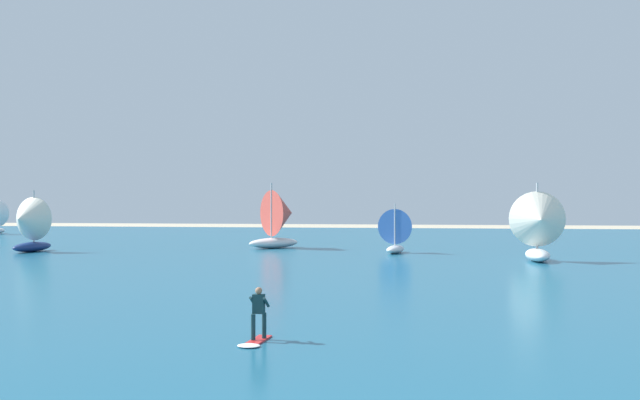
# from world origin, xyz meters

# --- Properties ---
(ocean) EXTENTS (160.00, 90.00, 0.10)m
(ocean) POSITION_xyz_m (0.00, 50.12, 0.05)
(ocean) COLOR #1E607F
(ocean) RESTS_ON ground
(kitesurfer) EXTENTS (0.80, 2.00, 1.67)m
(kitesurfer) POSITION_xyz_m (-2.44, 14.81, 0.70)
(kitesurfer) COLOR red
(kitesurfer) RESTS_ON ocean
(sailboat_trailing) EXTENTS (3.83, 4.42, 5.00)m
(sailboat_trailing) POSITION_xyz_m (-28.11, 47.47, 2.39)
(sailboat_trailing) COLOR navy
(sailboat_trailing) RESTS_ON ocean
(sailboat_near_shore) EXTENTS (3.06, 3.49, 3.94)m
(sailboat_near_shore) POSITION_xyz_m (1.54, 50.39, 1.90)
(sailboat_near_shore) COLOR silver
(sailboat_near_shore) RESTS_ON ocean
(sailboat_anchored_offshore) EXTENTS (5.07, 4.91, 5.67)m
(sailboat_anchored_offshore) POSITION_xyz_m (-8.64, 54.66, 2.70)
(sailboat_anchored_offshore) COLOR white
(sailboat_anchored_offshore) RESTS_ON ocean
(sailboat_far_left) EXTENTS (3.96, 4.67, 5.46)m
(sailboat_far_left) POSITION_xyz_m (11.30, 43.50, 2.60)
(sailboat_far_left) COLOR white
(sailboat_far_left) RESTS_ON ocean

